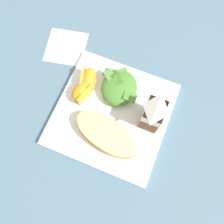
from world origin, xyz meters
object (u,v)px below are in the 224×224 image
(white_plate, at_px, (112,114))
(paper_napkin, at_px, (66,47))
(green_salad_pile, at_px, (119,88))
(orange_wedge_front, at_px, (88,79))
(milk_carton, at_px, (154,113))
(orange_wedge_middle, at_px, (82,91))
(cheesy_pizza_bread, at_px, (106,134))

(white_plate, relative_size, paper_napkin, 2.55)
(paper_napkin, bearing_deg, green_salad_pile, 68.67)
(white_plate, xyz_separation_m, green_salad_pile, (-0.06, -0.01, 0.03))
(white_plate, bearing_deg, orange_wedge_front, -122.91)
(green_salad_pile, height_order, milk_carton, milk_carton)
(orange_wedge_front, bearing_deg, white_plate, 57.09)
(milk_carton, bearing_deg, white_plate, -79.18)
(white_plate, bearing_deg, orange_wedge_middle, -101.99)
(orange_wedge_front, distance_m, orange_wedge_middle, 0.04)
(orange_wedge_middle, bearing_deg, orange_wedge_front, 177.16)
(cheesy_pizza_bread, relative_size, orange_wedge_front, 2.72)
(milk_carton, bearing_deg, paper_napkin, -112.36)
(orange_wedge_front, height_order, paper_napkin, orange_wedge_front)
(cheesy_pizza_bread, distance_m, green_salad_pile, 0.12)
(green_salad_pile, relative_size, paper_napkin, 0.96)
(milk_carton, distance_m, orange_wedge_front, 0.19)
(green_salad_pile, relative_size, orange_wedge_front, 1.57)
(paper_napkin, bearing_deg, milk_carton, 67.64)
(green_salad_pile, bearing_deg, white_plate, 5.96)
(green_salad_pile, xyz_separation_m, milk_carton, (0.05, 0.10, 0.04))
(orange_wedge_front, bearing_deg, orange_wedge_middle, -2.84)
(cheesy_pizza_bread, distance_m, paper_napkin, 0.29)
(cheesy_pizza_bread, distance_m, orange_wedge_middle, 0.13)
(cheesy_pizza_bread, height_order, milk_carton, milk_carton)
(cheesy_pizza_bread, xyz_separation_m, orange_wedge_middle, (-0.08, -0.10, 0.00))
(white_plate, height_order, paper_napkin, white_plate)
(milk_carton, bearing_deg, green_salad_pile, -114.26)
(green_salad_pile, xyz_separation_m, paper_napkin, (-0.08, -0.19, -0.03))
(green_salad_pile, height_order, paper_napkin, green_salad_pile)
(milk_carton, distance_m, orange_wedge_middle, 0.19)
(milk_carton, height_order, orange_wedge_middle, milk_carton)
(milk_carton, xyz_separation_m, orange_wedge_front, (-0.04, -0.18, -0.04))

